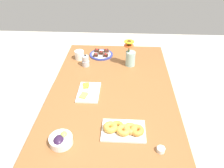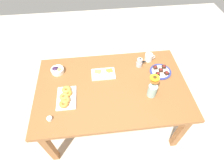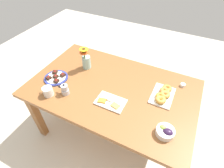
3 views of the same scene
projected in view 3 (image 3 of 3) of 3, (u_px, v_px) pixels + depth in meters
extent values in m
plane|color=beige|center=(112.00, 129.00, 2.21)|extent=(6.00, 6.00, 0.00)
cube|color=brown|center=(112.00, 88.00, 1.71)|extent=(1.60, 1.00, 0.04)
cube|color=brown|center=(184.00, 108.00, 2.01)|extent=(0.07, 0.07, 0.70)
cube|color=brown|center=(80.00, 72.00, 2.47)|extent=(0.07, 0.07, 0.70)
cube|color=brown|center=(37.00, 116.00, 1.92)|extent=(0.07, 0.07, 0.70)
cylinder|color=white|center=(48.00, 91.00, 1.59)|extent=(0.09, 0.09, 0.09)
cylinder|color=brown|center=(47.00, 88.00, 1.57)|extent=(0.08, 0.08, 0.00)
torus|color=white|center=(43.00, 89.00, 1.61)|extent=(0.05, 0.01, 0.05)
cylinder|color=white|center=(165.00, 132.00, 1.31)|extent=(0.14, 0.14, 0.05)
ellipsoid|color=#2D1938|center=(168.00, 132.00, 1.29)|extent=(0.08, 0.06, 0.04)
ellipsoid|color=#9EC14C|center=(163.00, 127.00, 1.31)|extent=(0.05, 0.04, 0.04)
cube|color=white|center=(111.00, 102.00, 1.55)|extent=(0.26, 0.17, 0.01)
cube|color=#EFB74C|center=(115.00, 106.00, 1.50)|extent=(0.08, 0.07, 0.01)
cube|color=white|center=(110.00, 98.00, 1.56)|extent=(0.07, 0.06, 0.02)
cube|color=orange|center=(102.00, 100.00, 1.54)|extent=(0.08, 0.06, 0.01)
cube|color=white|center=(162.00, 96.00, 1.60)|extent=(0.19, 0.28, 0.01)
torus|color=orange|center=(167.00, 88.00, 1.64)|extent=(0.12, 0.12, 0.04)
torus|color=#D0833C|center=(165.00, 91.00, 1.61)|extent=(0.09, 0.09, 0.04)
torus|color=gold|center=(165.00, 94.00, 1.58)|extent=(0.12, 0.12, 0.04)
torus|color=orange|center=(160.00, 96.00, 1.57)|extent=(0.09, 0.09, 0.03)
torus|color=gold|center=(161.00, 100.00, 1.53)|extent=(0.11, 0.11, 0.04)
cylinder|color=white|center=(183.00, 85.00, 1.70)|extent=(0.05, 0.05, 0.03)
cylinder|color=#C68923|center=(183.00, 84.00, 1.69)|extent=(0.04, 0.04, 0.01)
cylinder|color=navy|center=(56.00, 78.00, 1.78)|extent=(0.24, 0.24, 0.01)
cylinder|color=white|center=(56.00, 78.00, 1.78)|extent=(0.20, 0.20, 0.01)
cube|color=#381E14|center=(56.00, 81.00, 1.72)|extent=(0.04, 0.04, 0.02)
cone|color=red|center=(56.00, 79.00, 1.71)|extent=(0.02, 0.02, 0.01)
cube|color=#381E14|center=(48.00, 78.00, 1.75)|extent=(0.05, 0.05, 0.02)
cone|color=red|center=(48.00, 76.00, 1.74)|extent=(0.02, 0.02, 0.01)
cube|color=#381E14|center=(63.00, 75.00, 1.78)|extent=(0.05, 0.05, 0.02)
cone|color=red|center=(62.00, 73.00, 1.77)|extent=(0.02, 0.02, 0.01)
cube|color=#381E14|center=(55.00, 72.00, 1.82)|extent=(0.05, 0.05, 0.02)
cone|color=red|center=(55.00, 71.00, 1.80)|extent=(0.02, 0.02, 0.01)
cube|color=#381E14|center=(56.00, 76.00, 1.77)|extent=(0.05, 0.05, 0.02)
cone|color=red|center=(55.00, 75.00, 1.75)|extent=(0.02, 0.02, 0.01)
cylinder|color=#99C1B7|center=(86.00, 62.00, 1.87)|extent=(0.09, 0.09, 0.14)
cylinder|color=#3D702D|center=(84.00, 54.00, 1.78)|extent=(0.01, 0.01, 0.10)
cylinder|color=yellow|center=(84.00, 49.00, 1.74)|extent=(0.09, 0.09, 0.01)
cylinder|color=#472D14|center=(84.00, 49.00, 1.73)|extent=(0.04, 0.04, 0.01)
cylinder|color=#3D702D|center=(84.00, 55.00, 1.79)|extent=(0.01, 0.01, 0.06)
cylinder|color=orange|center=(84.00, 53.00, 1.77)|extent=(0.09, 0.09, 0.01)
cylinder|color=#472D14|center=(84.00, 52.00, 1.76)|extent=(0.04, 0.04, 0.01)
cylinder|color=#B7B7BC|center=(65.00, 92.00, 1.62)|extent=(0.07, 0.07, 0.05)
cylinder|color=#B7B7BC|center=(65.00, 89.00, 1.60)|extent=(0.05, 0.05, 0.01)
cylinder|color=#B7B7BC|center=(64.00, 87.00, 1.58)|extent=(0.06, 0.06, 0.04)
sphere|color=black|center=(64.00, 85.00, 1.56)|extent=(0.02, 0.02, 0.02)
cube|color=black|center=(60.00, 87.00, 1.61)|extent=(0.04, 0.01, 0.01)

